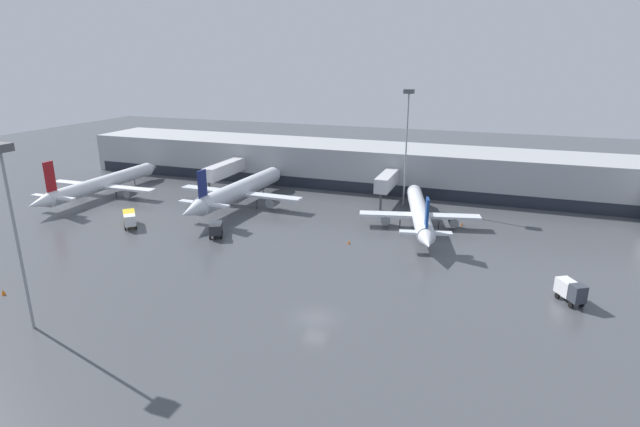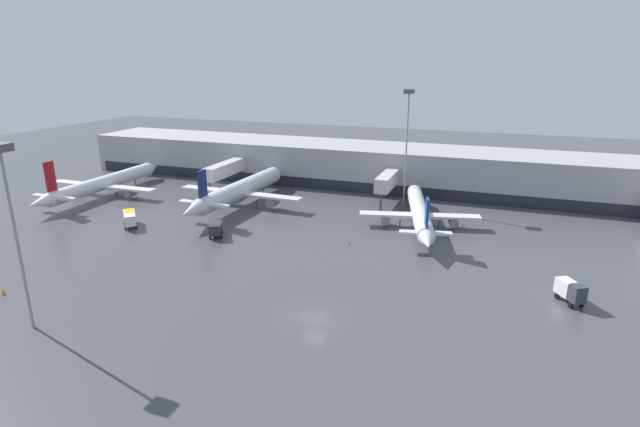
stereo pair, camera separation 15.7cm
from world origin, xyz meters
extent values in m
plane|color=#424449|center=(0.00, 0.00, 0.00)|extent=(320.00, 320.00, 0.00)
cube|color=#9EA0A5|center=(0.00, 62.00, 4.50)|extent=(160.00, 16.00, 9.00)
cube|color=#1E232D|center=(0.00, 53.95, 1.20)|extent=(156.80, 0.10, 2.40)
cube|color=#BCBCC1|center=(-38.58, 46.84, 4.60)|extent=(2.60, 14.31, 2.80)
cylinder|color=#3F4247|center=(-38.58, 40.29, 1.60)|extent=(0.44, 0.44, 3.20)
cube|color=#BCBCC1|center=(-2.86, 48.36, 4.60)|extent=(2.60, 11.28, 2.80)
cylinder|color=#3F4247|center=(-2.86, 43.32, 1.60)|extent=(0.44, 0.44, 3.20)
cylinder|color=silver|center=(5.59, 36.27, 2.65)|extent=(8.85, 26.00, 2.82)
cone|color=silver|center=(2.18, 50.45, 2.65)|extent=(3.33, 3.65, 2.68)
cone|color=silver|center=(9.14, 21.54, 2.65)|extent=(3.46, 4.71, 2.54)
cube|color=silver|center=(5.75, 35.63, 2.09)|extent=(20.39, 7.08, 0.44)
cube|color=silver|center=(8.40, 24.61, 2.94)|extent=(7.85, 3.10, 0.35)
cube|color=navy|center=(8.40, 24.61, 5.87)|extent=(0.85, 2.16, 4.74)
cylinder|color=slate|center=(0.19, 34.30, 1.24)|extent=(2.12, 2.90, 1.55)
cylinder|color=slate|center=(11.30, 36.97, 1.24)|extent=(2.12, 2.90, 1.55)
cylinder|color=#2D2D33|center=(3.61, 44.50, 0.69)|extent=(0.20, 0.20, 1.38)
cylinder|color=#2D2D33|center=(2.73, 34.24, 0.69)|extent=(0.20, 0.20, 1.38)
cylinder|color=#2D2D33|center=(9.07, 35.76, 0.69)|extent=(0.20, 0.20, 1.38)
cylinder|color=silver|center=(-29.53, 37.44, 3.23)|extent=(4.45, 27.51, 3.37)
cone|color=silver|center=(-28.92, 52.99, 3.23)|extent=(3.35, 3.83, 3.20)
cone|color=silver|center=(-30.17, 21.23, 3.23)|extent=(3.23, 5.18, 3.04)
cube|color=silver|center=(-29.56, 36.76, 2.56)|extent=(26.08, 3.49, 0.44)
cube|color=silver|center=(-30.03, 24.85, 3.57)|extent=(9.93, 1.77, 0.35)
cube|color=navy|center=(-30.03, 24.85, 6.89)|extent=(0.45, 2.24, 5.29)
cylinder|color=slate|center=(-36.83, 37.05, 1.54)|extent=(1.96, 2.79, 1.86)
cylinder|color=slate|center=(-22.28, 36.47, 1.54)|extent=(1.96, 2.79, 1.86)
cylinder|color=#2D2D33|center=(-29.18, 46.34, 0.86)|extent=(0.20, 0.20, 1.71)
cylinder|color=#2D2D33|center=(-33.74, 36.24, 0.86)|extent=(0.20, 0.20, 1.71)
cylinder|color=#2D2D33|center=(-25.42, 35.91, 0.86)|extent=(0.20, 0.20, 1.71)
cylinder|color=silver|center=(-60.50, 34.33, 2.65)|extent=(3.48, 29.13, 2.93)
cone|color=silver|center=(-60.80, 50.47, 2.65)|extent=(2.84, 3.27, 2.78)
cone|color=silver|center=(-60.18, 17.59, 2.65)|extent=(2.72, 4.44, 2.63)
cube|color=silver|center=(-60.48, 33.60, 2.06)|extent=(25.20, 2.80, 0.44)
cube|color=silver|center=(-60.25, 20.95, 2.94)|extent=(9.58, 1.48, 0.35)
cube|color=maroon|center=(-60.25, 20.95, 6.61)|extent=(0.40, 2.10, 6.16)
cylinder|color=slate|center=(-67.53, 33.47, 1.17)|extent=(1.66, 2.59, 1.61)
cylinder|color=slate|center=(-53.44, 33.73, 1.17)|extent=(1.66, 2.59, 1.61)
cylinder|color=#2D2D33|center=(-60.68, 43.78, 0.66)|extent=(0.20, 0.20, 1.33)
cylinder|color=#2D2D33|center=(-64.50, 32.80, 0.66)|extent=(0.20, 0.20, 1.33)
cylinder|color=#2D2D33|center=(-56.45, 32.95, 0.66)|extent=(0.20, 0.20, 1.33)
cube|color=silver|center=(26.69, 14.46, 1.63)|extent=(2.64, 2.90, 1.85)
cube|color=#333842|center=(27.70, 12.80, 1.73)|extent=(2.08, 2.06, 2.06)
cylinder|color=black|center=(28.35, 13.13, 0.35)|extent=(0.58, 0.73, 0.70)
cylinder|color=black|center=(27.11, 12.37, 0.35)|extent=(0.58, 0.73, 0.70)
cylinder|color=black|center=(27.09, 15.21, 0.35)|extent=(0.58, 0.73, 0.70)
cylinder|color=black|center=(25.85, 14.45, 0.35)|extent=(0.58, 0.73, 0.70)
cube|color=#2D333D|center=(-25.12, 20.58, 1.33)|extent=(3.02, 3.35, 1.27)
cube|color=#26282D|center=(-24.08, 18.61, 1.51)|extent=(2.43, 2.36, 1.63)
cylinder|color=black|center=(-23.28, 18.96, 0.35)|extent=(0.55, 0.74, 0.70)
cylinder|color=black|center=(-24.83, 18.14, 0.35)|extent=(0.55, 0.74, 0.70)
cylinder|color=black|center=(-24.57, 21.42, 0.35)|extent=(0.55, 0.74, 0.70)
cylinder|color=black|center=(-26.13, 20.60, 0.35)|extent=(0.55, 0.74, 0.70)
cube|color=gold|center=(-41.96, 19.77, 1.57)|extent=(3.65, 3.74, 1.74)
cube|color=silver|center=(-40.16, 17.80, 1.59)|extent=(2.72, 2.73, 1.77)
cylinder|color=black|center=(-39.47, 18.33, 0.35)|extent=(0.66, 0.69, 0.70)
cylinder|color=black|center=(-40.75, 17.15, 0.35)|extent=(0.66, 0.69, 0.70)
cylinder|color=black|center=(-41.72, 20.79, 0.35)|extent=(0.66, 0.69, 0.70)
cylinder|color=black|center=(-43.00, 19.61, 0.35)|extent=(0.66, 0.69, 0.70)
cone|color=orange|center=(-3.26, 23.78, 0.32)|extent=(0.40, 0.40, 0.65)
cone|color=orange|center=(12.63, 39.12, 0.33)|extent=(0.37, 0.37, 0.65)
cone|color=orange|center=(-38.09, -7.66, 0.35)|extent=(0.51, 0.51, 0.70)
cylinder|color=gray|center=(-27.90, -12.28, 9.58)|extent=(0.30, 0.30, 19.16)
cylinder|color=gray|center=(0.65, 48.19, 10.77)|extent=(0.30, 0.30, 21.54)
cube|color=#4C4C51|center=(0.65, 48.19, 21.94)|extent=(1.80, 1.80, 0.80)
camera|label=1|loc=(17.44, -46.61, 27.79)|focal=28.00mm
camera|label=2|loc=(17.58, -46.56, 27.79)|focal=28.00mm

